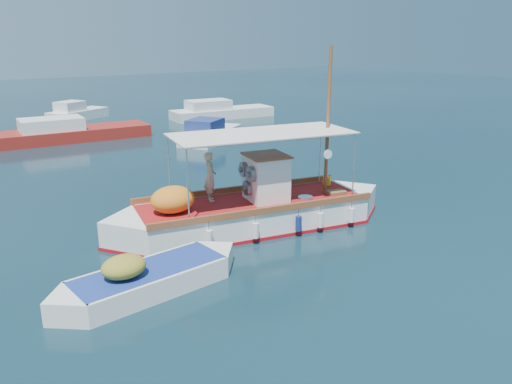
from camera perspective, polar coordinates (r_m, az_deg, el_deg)
ground at (r=18.23m, az=1.58°, el=-4.12°), size 160.00×160.00×0.00m
fishing_caique at (r=18.12m, az=-0.60°, el=-2.30°), size 10.59×4.58×6.61m
dinghy at (r=14.09m, az=-12.23°, el=-9.90°), size 5.74×1.96×1.41m
bg_boat_n at (r=36.17m, az=-20.42°, el=6.32°), size 9.95×3.53×1.80m
bg_boat_ne at (r=33.66m, az=-5.31°, el=6.59°), size 5.79×4.84×1.80m
bg_boat_e at (r=43.93m, az=-4.18°, el=9.08°), size 9.18×3.54×1.80m
bg_boat_far_n at (r=45.55m, az=-19.83°, el=8.41°), size 5.60×4.16×1.80m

